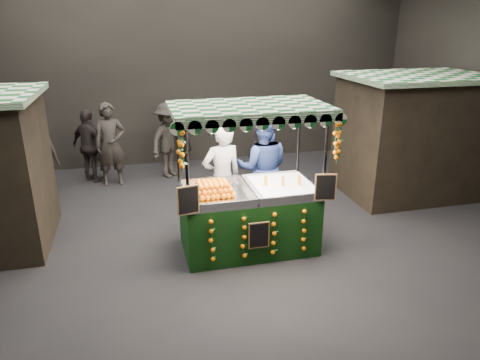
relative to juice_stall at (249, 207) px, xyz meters
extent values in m
plane|color=black|center=(-0.28, 0.21, -0.76)|extent=(12.00, 12.00, 0.00)
cube|color=black|center=(-0.28, 5.21, 1.74)|extent=(12.00, 0.10, 5.00)
cube|color=black|center=(-0.28, -4.79, 1.74)|extent=(12.00, 0.10, 5.00)
cube|color=black|center=(4.12, 1.71, 0.49)|extent=(2.80, 2.00, 2.50)
cube|color=#125520|center=(4.12, 1.71, 1.79)|extent=(3.00, 2.20, 0.10)
cube|color=black|center=(-0.01, 0.04, -0.27)|extent=(2.16, 1.18, 0.98)
cube|color=silver|center=(-0.01, 0.04, 0.24)|extent=(2.16, 1.18, 0.04)
cylinder|color=black|center=(-1.06, -0.52, 0.42)|extent=(0.05, 0.05, 2.36)
cylinder|color=black|center=(1.05, -0.52, 0.42)|extent=(0.05, 0.05, 2.36)
cylinder|color=black|center=(-1.06, 0.60, 0.42)|extent=(0.05, 0.05, 2.36)
cylinder|color=black|center=(1.05, 0.60, 0.42)|extent=(0.05, 0.05, 2.36)
cube|color=#125520|center=(-0.01, 0.04, 1.64)|extent=(2.41, 1.43, 0.08)
cube|color=white|center=(0.58, 0.04, 0.30)|extent=(0.96, 1.06, 0.08)
cube|color=black|center=(-1.07, -0.58, 0.47)|extent=(0.33, 0.09, 0.43)
cube|color=black|center=(1.06, -0.58, 0.47)|extent=(0.33, 0.09, 0.43)
cube|color=black|center=(-0.01, -0.59, -0.22)|extent=(0.33, 0.02, 0.43)
imported|color=gray|center=(-0.29, 0.81, 0.24)|extent=(0.81, 0.62, 2.01)
imported|color=navy|center=(0.55, 1.10, 0.28)|extent=(1.19, 1.04, 2.07)
imported|color=#2E2925|center=(-2.28, 3.79, 0.20)|extent=(0.73, 0.51, 1.93)
imported|color=black|center=(3.16, 2.01, 0.09)|extent=(0.96, 0.82, 1.70)
imported|color=black|center=(-2.76, 4.12, 0.11)|extent=(1.05, 0.99, 1.74)
imported|color=#282521|center=(-0.92, 4.04, 0.16)|extent=(1.32, 1.32, 1.84)
imported|color=black|center=(-3.83, 3.33, 0.21)|extent=(1.03, 0.76, 1.94)
imported|color=black|center=(4.22, 2.37, 0.00)|extent=(1.26, 1.37, 1.53)
imported|color=#282321|center=(-0.49, 4.81, 0.03)|extent=(0.45, 0.62, 1.57)
imported|color=black|center=(1.17, 3.61, 0.05)|extent=(0.46, 0.64, 1.62)
camera|label=1|loc=(-1.75, -6.39, 2.89)|focal=32.87mm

